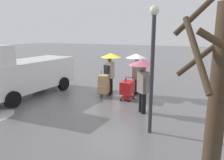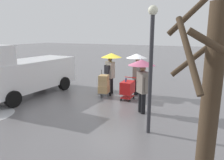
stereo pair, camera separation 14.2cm
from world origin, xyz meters
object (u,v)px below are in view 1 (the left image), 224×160
shopping_cart_vendor (127,88)px  pedestrian_black_side (136,64)px  street_lamp (152,58)px  pedestrian_pink_side (143,74)px  hand_dolly_boxes (104,85)px  bare_tree_near (215,123)px  cargo_van_parked_right (22,73)px  pedestrian_white_side (110,64)px

shopping_cart_vendor → pedestrian_black_side: 1.40m
pedestrian_black_side → street_lamp: size_ratio=0.56×
pedestrian_pink_side → street_lamp: size_ratio=0.56×
shopping_cart_vendor → street_lamp: size_ratio=0.27×
hand_dolly_boxes → pedestrian_pink_side: bearing=152.6°
shopping_cart_vendor → bare_tree_near: size_ratio=0.26×
shopping_cart_vendor → hand_dolly_boxes: size_ratio=0.79×
pedestrian_pink_side → street_lamp: (-0.75, 1.59, 0.80)m
cargo_van_parked_right → shopping_cart_vendor: 5.21m
shopping_cart_vendor → cargo_van_parked_right: bearing=18.8°
cargo_van_parked_right → street_lamp: street_lamp is taller
cargo_van_parked_right → pedestrian_black_side: size_ratio=2.53×
pedestrian_pink_side → pedestrian_white_side: size_ratio=1.00×
bare_tree_near → street_lamp: (1.68, -3.19, 0.45)m
bare_tree_near → street_lamp: size_ratio=1.03×
hand_dolly_boxes → pedestrian_white_side: size_ratio=0.61×
street_lamp → shopping_cart_vendor: bearing=-57.3°
shopping_cart_vendor → hand_dolly_boxes: (1.20, 0.11, 0.05)m
shopping_cart_vendor → hand_dolly_boxes: bearing=5.2°
hand_dolly_boxes → pedestrian_pink_side: size_ratio=0.61×
street_lamp → pedestrian_black_side: bearing=-65.6°
pedestrian_pink_side → bare_tree_near: size_ratio=0.54×
shopping_cart_vendor → pedestrian_white_side: pedestrian_white_side is taller
shopping_cart_vendor → pedestrian_pink_side: size_ratio=0.49×
cargo_van_parked_right → hand_dolly_boxes: size_ratio=4.14×
pedestrian_pink_side → pedestrian_white_side: (2.30, -1.94, 0.00)m
pedestrian_white_side → bare_tree_near: size_ratio=0.54×
cargo_van_parked_right → shopping_cart_vendor: cargo_van_parked_right is taller
shopping_cart_vendor → pedestrian_black_side: (-0.10, -0.96, 1.02)m
hand_dolly_boxes → pedestrian_white_side: (-0.00, -0.75, 0.95)m
cargo_van_parked_right → hand_dolly_boxes: bearing=-157.2°
pedestrian_black_side → shopping_cart_vendor: bearing=83.8°
shopping_cart_vendor → pedestrian_black_side: pedestrian_black_side is taller
cargo_van_parked_right → shopping_cart_vendor: (-4.90, -1.67, -0.61)m
pedestrian_pink_side → pedestrian_black_side: 2.47m
shopping_cart_vendor → hand_dolly_boxes: hand_dolly_boxes is taller
hand_dolly_boxes → pedestrian_pink_side: 2.76m
cargo_van_parked_right → street_lamp: 6.97m
street_lamp → bare_tree_near: bearing=117.7°
pedestrian_white_side → pedestrian_pink_side: bearing=139.8°
bare_tree_near → shopping_cart_vendor: bearing=-59.9°
hand_dolly_boxes → bare_tree_near: (-4.73, 5.98, 1.30)m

